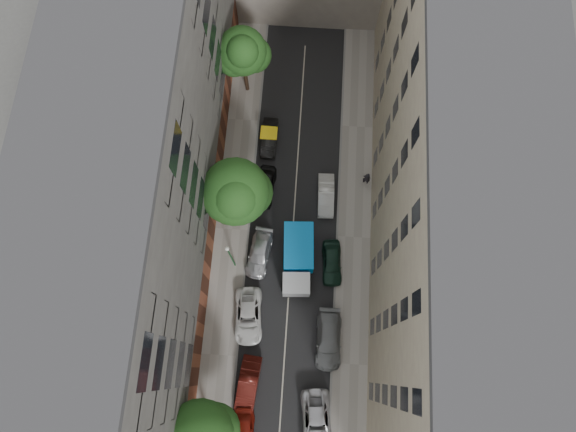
# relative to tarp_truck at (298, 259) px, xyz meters

# --- Properties ---
(ground) EXTENTS (120.00, 120.00, 0.00)m
(ground) POSITION_rel_tarp_truck_xyz_m (-0.60, 2.63, -1.57)
(ground) COLOR #4C4C49
(ground) RESTS_ON ground
(road_surface) EXTENTS (8.00, 44.00, 0.02)m
(road_surface) POSITION_rel_tarp_truck_xyz_m (-0.60, 2.63, -1.56)
(road_surface) COLOR black
(road_surface) RESTS_ON ground
(sidewalk_left) EXTENTS (3.00, 44.00, 0.15)m
(sidewalk_left) POSITION_rel_tarp_truck_xyz_m (-6.10, 2.63, -1.49)
(sidewalk_left) COLOR gray
(sidewalk_left) RESTS_ON ground
(sidewalk_right) EXTENTS (3.00, 44.00, 0.15)m
(sidewalk_right) POSITION_rel_tarp_truck_xyz_m (4.90, 2.63, -1.49)
(sidewalk_right) COLOR gray
(sidewalk_right) RESTS_ON ground
(building_left) EXTENTS (8.00, 44.00, 20.00)m
(building_left) POSITION_rel_tarp_truck_xyz_m (-11.60, 2.63, 8.43)
(building_left) COLOR #4A4845
(building_left) RESTS_ON ground
(building_right) EXTENTS (8.00, 44.00, 20.00)m
(building_right) POSITION_rel_tarp_truck_xyz_m (10.40, 2.63, 8.43)
(building_right) COLOR #B6AB8D
(building_right) RESTS_ON ground
(tarp_truck) EXTENTS (2.74, 6.27, 2.84)m
(tarp_truck) POSITION_rel_tarp_truck_xyz_m (0.00, 0.00, 0.00)
(tarp_truck) COLOR black
(tarp_truck) RESTS_ON ground
(car_left_1) EXTENTS (1.98, 4.61, 1.48)m
(car_left_1) POSITION_rel_tarp_truck_xyz_m (-3.40, -10.47, -0.83)
(car_left_1) COLOR #49130E
(car_left_1) RESTS_ON ground
(car_left_2) EXTENTS (2.67, 5.10, 1.37)m
(car_left_2) POSITION_rel_tarp_truck_xyz_m (-3.89, -5.06, -0.88)
(car_left_2) COLOR silver
(car_left_2) RESTS_ON ground
(car_left_3) EXTENTS (2.45, 4.74, 1.31)m
(car_left_3) POSITION_rel_tarp_truck_xyz_m (-3.40, 0.43, -0.91)
(car_left_3) COLOR silver
(car_left_3) RESTS_ON ground
(car_left_4) EXTENTS (2.04, 4.29, 1.42)m
(car_left_4) POSITION_rel_tarp_truck_xyz_m (-3.40, 6.68, -0.86)
(car_left_4) COLOR black
(car_left_4) RESTS_ON ground
(car_left_5) EXTENTS (1.47, 4.04, 1.32)m
(car_left_5) POSITION_rel_tarp_truck_xyz_m (-3.40, 11.63, -0.90)
(car_left_5) COLOR black
(car_left_5) RESTS_ON ground
(car_right_0) EXTENTS (2.94, 5.37, 1.43)m
(car_right_0) POSITION_rel_tarp_truck_xyz_m (2.32, -13.03, -0.85)
(car_right_0) COLOR silver
(car_right_0) RESTS_ON ground
(car_right_1) EXTENTS (2.17, 5.17, 1.49)m
(car_right_1) POSITION_rel_tarp_truck_xyz_m (3.00, -6.55, -0.82)
(car_right_1) COLOR slate
(car_right_1) RESTS_ON ground
(car_right_2) EXTENTS (1.94, 4.24, 1.41)m
(car_right_2) POSITION_rel_tarp_truck_xyz_m (3.00, 0.03, -0.86)
(car_right_2) COLOR #152F23
(car_right_2) RESTS_ON ground
(car_right_3) EXTENTS (1.59, 4.18, 1.36)m
(car_right_3) POSITION_rel_tarp_truck_xyz_m (2.20, 6.23, -0.89)
(car_right_3) COLOR silver
(car_right_3) RESTS_ON ground
(tree_mid) EXTENTS (5.75, 5.55, 8.79)m
(tree_mid) POSITION_rel_tarp_truck_xyz_m (-5.25, 4.03, 4.34)
(tree_mid) COLOR #382619
(tree_mid) RESTS_ON sidewalk_left
(tree_far) EXTENTS (4.72, 4.35, 8.71)m
(tree_far) POSITION_rel_tarp_truck_xyz_m (-5.89, 16.90, 4.60)
(tree_far) COLOR #382619
(tree_far) RESTS_ON sidewalk_left
(lamp_post) EXTENTS (0.36, 0.36, 6.41)m
(lamp_post) POSITION_rel_tarp_truck_xyz_m (-5.50, -0.63, 2.53)
(lamp_post) COLOR #195828
(lamp_post) RESTS_ON sidewalk_left
(pedestrian) EXTENTS (0.79, 0.61, 1.94)m
(pedestrian) POSITION_rel_tarp_truck_xyz_m (5.80, 7.97, -0.45)
(pedestrian) COLOR black
(pedestrian) RESTS_ON sidewalk_right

